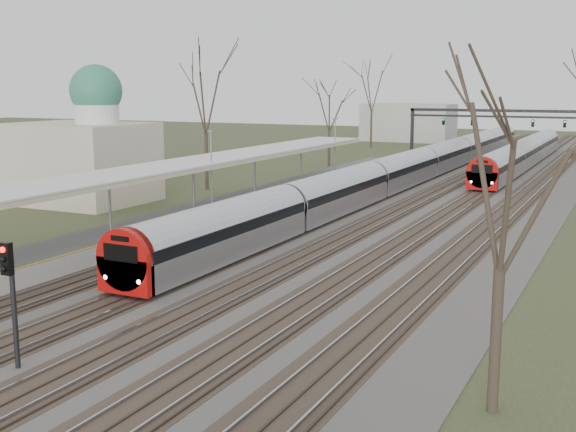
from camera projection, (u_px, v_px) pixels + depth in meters
name	position (u px, v px, depth m)	size (l,w,h in m)	color
track_bed	(427.00, 191.00, 60.29)	(24.00, 160.00, 0.22)	#474442
platform	(223.00, 209.00, 48.78)	(3.50, 69.00, 1.00)	#9E9B93
canopy	(184.00, 165.00, 44.19)	(4.10, 50.00, 3.11)	slate
dome_building	(81.00, 154.00, 54.14)	(10.00, 8.00, 10.30)	beige
signal_gantry	(496.00, 119.00, 85.94)	(21.00, 0.59, 6.08)	black
tree_west_far	(205.00, 95.00, 60.18)	(5.50, 5.50, 11.33)	#2D231C
tree_east_near	(505.00, 171.00, 18.28)	(4.50, 4.50, 9.27)	#2D231C
train_near	(424.00, 163.00, 68.91)	(2.62, 90.21, 3.05)	#B0B2BA
train_far	(523.00, 154.00, 78.90)	(2.62, 45.21, 3.05)	#B0B2BA
signal_post	(11.00, 286.00, 21.80)	(0.35, 0.45, 4.10)	black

